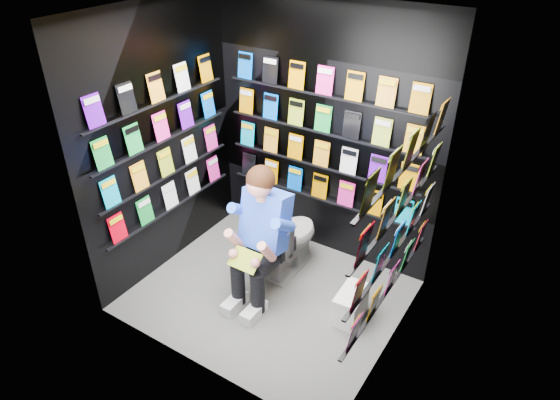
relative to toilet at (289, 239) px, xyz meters
The scene contains 14 objects.
floor 0.59m from the toilet, 82.17° to the right, with size 2.40×2.40×0.00m, color slate.
ceiling 2.28m from the toilet, 82.17° to the right, with size 2.40×2.40×0.00m, color white.
wall_back 1.08m from the toilet, 83.23° to the left, with size 2.40×0.04×2.60m, color black.
wall_front 1.74m from the toilet, 87.51° to the right, with size 2.40×0.04×2.60m, color black.
wall_left 1.54m from the toilet, 157.81° to the right, with size 0.04×2.00×2.60m, color black.
wall_right 1.64m from the toilet, 20.14° to the right, with size 0.04×2.00×2.60m, color black.
comics_back 1.07m from the toilet, 82.83° to the left, with size 2.10×0.06×1.37m, color red, non-canonical shape.
comics_left 1.52m from the toilet, 157.27° to the right, with size 0.06×1.70×1.37m, color red, non-canonical shape.
comics_right 1.62m from the toilet, 20.59° to the right, with size 0.06×1.70×1.37m, color red, non-canonical shape.
toilet is the anchor object (origin of this frame).
longbox 0.94m from the toilet, 20.09° to the right, with size 0.20×0.37×0.28m, color white.
longbox_lid 0.92m from the toilet, 20.09° to the right, with size 0.22×0.39×0.03m, color white.
reader 0.58m from the toilet, 90.00° to the right, with size 0.57×0.83×1.53m, color blue, non-canonical shape.
held_comic 0.76m from the toilet, 90.00° to the right, with size 0.28×0.01×0.20m, color #269217.
Camera 1 is at (2.05, -3.02, 3.28)m, focal length 32.00 mm.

